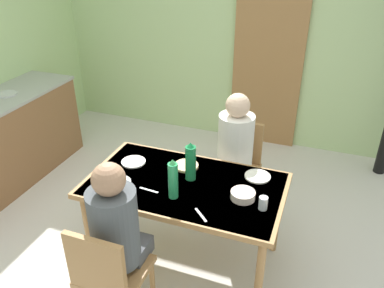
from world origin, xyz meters
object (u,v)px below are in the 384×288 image
(water_bottle_green_far, at_px, (173,180))
(serving_bowl_center, at_px, (243,195))
(person_near_diner, at_px, (115,224))
(person_far_diner, at_px, (235,143))
(chair_far_diner, at_px, (237,164))
(water_bottle_green_near, at_px, (191,162))
(chair_near_diner, at_px, (108,274))
(dining_table, at_px, (185,191))

(water_bottle_green_far, bearing_deg, serving_bowl_center, 17.74)
(water_bottle_green_far, bearing_deg, person_near_diner, -113.63)
(person_near_diner, xyz_separation_m, person_far_diner, (0.42, 1.26, 0.00))
(chair_far_diner, height_order, water_bottle_green_near, water_bottle_green_near)
(chair_near_diner, bearing_deg, serving_bowl_center, 48.27)
(chair_near_diner, relative_size, person_near_diner, 1.13)
(dining_table, height_order, serving_bowl_center, serving_bowl_center)
(person_near_diner, xyz_separation_m, water_bottle_green_far, (0.20, 0.45, 0.09))
(chair_far_diner, height_order, water_bottle_green_far, water_bottle_green_far)
(person_far_diner, distance_m, serving_bowl_center, 0.70)
(chair_far_diner, distance_m, water_bottle_green_far, 1.04)
(chair_far_diner, relative_size, person_far_diner, 1.13)
(chair_near_diner, bearing_deg, dining_table, 74.62)
(person_near_diner, distance_m, serving_bowl_center, 0.88)
(water_bottle_green_far, bearing_deg, dining_table, 85.46)
(person_far_diner, xyz_separation_m, water_bottle_green_far, (-0.22, -0.81, 0.09))
(dining_table, xyz_separation_m, serving_bowl_center, (0.44, -0.03, 0.10))
(serving_bowl_center, bearing_deg, chair_far_diner, 106.12)
(person_far_diner, distance_m, water_bottle_green_far, 0.84)
(chair_far_diner, bearing_deg, dining_table, 74.68)
(water_bottle_green_near, relative_size, serving_bowl_center, 1.79)
(person_near_diner, distance_m, water_bottle_green_far, 0.50)
(person_near_diner, relative_size, serving_bowl_center, 4.53)
(person_far_diner, xyz_separation_m, serving_bowl_center, (0.23, -0.66, -0.02))
(chair_near_diner, distance_m, water_bottle_green_far, 0.72)
(person_far_diner, height_order, serving_bowl_center, person_far_diner)
(dining_table, height_order, water_bottle_green_far, water_bottle_green_far)
(chair_near_diner, xyz_separation_m, chair_far_diner, (0.42, 1.53, 0.00))
(serving_bowl_center, bearing_deg, person_near_diner, -137.64)
(water_bottle_green_far, bearing_deg, chair_far_diner, 76.68)
(chair_far_diner, xyz_separation_m, person_near_diner, (-0.42, -1.39, 0.28))
(water_bottle_green_far, relative_size, serving_bowl_center, 1.77)
(dining_table, bearing_deg, chair_near_diner, -105.38)
(water_bottle_green_near, distance_m, water_bottle_green_far, 0.26)
(chair_far_diner, bearing_deg, person_far_diner, 90.00)
(person_far_diner, bearing_deg, person_near_diner, 71.53)
(water_bottle_green_far, xyz_separation_m, serving_bowl_center, (0.45, 0.15, -0.11))
(chair_near_diner, height_order, person_far_diner, person_far_diner)
(chair_near_diner, xyz_separation_m, water_bottle_green_far, (0.20, 0.58, 0.38))
(dining_table, height_order, chair_far_diner, chair_far_diner)
(chair_near_diner, bearing_deg, person_near_diner, 90.00)
(chair_near_diner, height_order, person_near_diner, person_near_diner)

